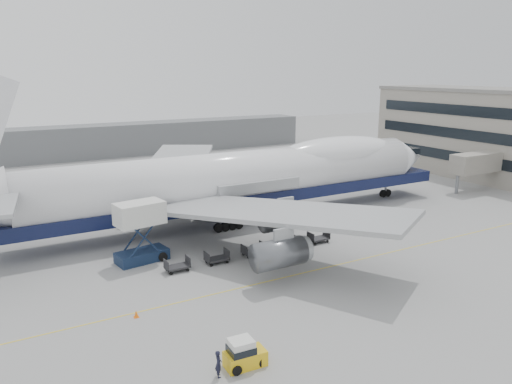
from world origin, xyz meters
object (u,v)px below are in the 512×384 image
airliner (243,177)px  baggage_tug (244,354)px  catering_truck (140,228)px  ground_worker (218,364)px

airliner → baggage_tug: (-15.36, -28.67, -4.76)m
catering_truck → baggage_tug: catering_truck is taller
catering_truck → baggage_tug: bearing=-97.7°
ground_worker → baggage_tug: bearing=-70.4°
catering_truck → ground_worker: 21.61m
airliner → catering_truck: bearing=-154.3°
airliner → ground_worker: (-17.24, -28.88, -4.74)m
baggage_tug → airliner: bearing=65.1°
airliner → catering_truck: airliner is taller
airliner → ground_worker: 33.97m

